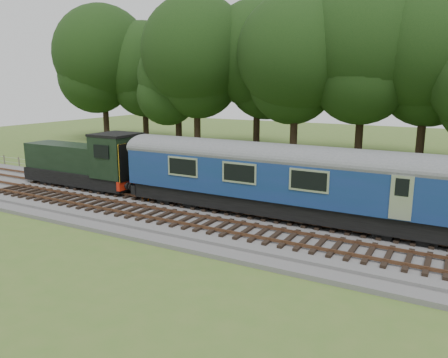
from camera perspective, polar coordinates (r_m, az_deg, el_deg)
The scene contains 9 objects.
ground at distance 22.25m, azimuth 3.13°, elevation -6.30°, with size 120.00×120.00×0.00m, color #466A27.
ballast at distance 22.20m, azimuth 3.14°, elevation -5.87°, with size 70.00×7.00×0.35m, color #4C4C4F.
track_north at distance 23.33m, azimuth 4.66°, elevation -4.36°, with size 67.20×2.40×0.21m.
track_south at distance 20.77m, azimuth 1.18°, elevation -6.46°, with size 67.20×2.40×0.21m.
fence at distance 26.19m, azimuth 7.49°, elevation -3.51°, with size 64.00×0.12×1.00m, color #6B6054, non-canonical shape.
tree_line at distance 42.58m, azimuth 16.32°, elevation 2.24°, with size 70.00×8.00×18.00m, color black, non-canonical shape.
dmu_railcar at distance 22.31m, azimuth 7.80°, elevation 0.59°, with size 18.05×2.86×3.88m.
shunter_loco at distance 30.31m, azimuth -17.53°, elevation 2.02°, with size 8.92×2.60×3.38m.
worker at distance 25.95m, azimuth -10.27°, elevation -0.77°, with size 0.70×0.46×1.91m, color #DC570B.
Camera 1 is at (9.23, -18.95, 7.11)m, focal length 35.00 mm.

